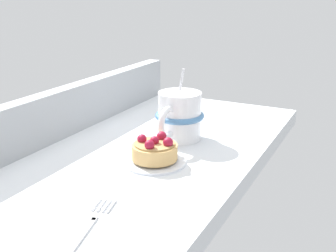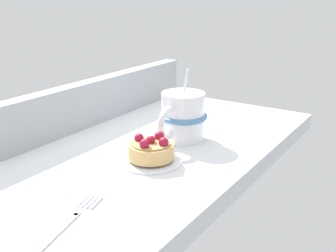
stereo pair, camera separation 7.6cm
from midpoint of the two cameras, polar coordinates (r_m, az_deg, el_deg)
ground_plane at (r=77.66cm, az=-6.53°, el=-4.69°), size 80.33×40.20×3.43cm
window_rail_back at (r=86.61cm, az=-16.96°, el=1.61°), size 78.72×3.26×9.47cm
dessert_plate at (r=71.88cm, az=-4.85°, el=-4.78°), size 10.69×10.69×0.82cm
raspberry_tart at (r=71.10cm, az=-4.87°, el=-3.27°), size 7.78×7.78×4.15cm
coffee_mug at (r=81.31cm, az=-1.17°, el=1.31°), size 13.13×9.59×13.63cm
dessert_fork at (r=54.50cm, az=-15.29°, el=-13.67°), size 17.30×6.00×0.60cm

